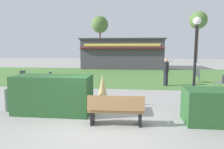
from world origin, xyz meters
name	(u,v)px	position (x,y,z in m)	size (l,w,h in m)	color
ground_plane	(92,128)	(0.00, 0.00, 0.00)	(80.00, 80.00, 0.00)	#999691
lawn_patch	(121,75)	(0.00, 11.83, 0.00)	(36.00, 12.00, 0.01)	#4C7A38
park_bench	(116,110)	(0.68, 0.28, 0.48)	(1.72, 0.59, 0.95)	#9E7547
hedge_left	(53,95)	(-1.68, 1.20, 0.69)	(2.73, 1.10, 1.38)	#28562B
hedge_right	(219,107)	(3.86, 0.78, 0.54)	(2.11, 1.10, 1.07)	#28562B
ornamental_grass_behind_left	(103,90)	(-0.04, 2.25, 0.67)	(0.53, 0.53, 1.33)	tan
ornamental_grass_behind_right	(90,97)	(-0.45, 1.76, 0.48)	(0.64, 0.64, 0.97)	tan
lamppost_mid	(196,47)	(3.99, 4.15, 2.38)	(0.36, 0.36, 3.74)	black
trash_bin	(12,100)	(-3.35, 1.38, 0.40)	(0.52, 0.52, 0.81)	#2D4233
food_kiosk	(123,53)	(-0.25, 18.85, 1.72)	(9.41, 5.08, 3.42)	#47424C
cafe_chair_west	(22,76)	(-6.19, 6.94, 0.53)	(0.59, 0.59, 0.89)	#4C5156
cafe_chair_east	(222,81)	(6.04, 6.12, 0.53)	(0.61, 0.61, 0.89)	#4C5156
cafe_chair_center	(196,75)	(5.40, 8.74, 0.53)	(0.53, 0.53, 0.89)	#4C5156
cafe_chair_north	(49,77)	(-4.10, 6.40, 0.53)	(0.48, 0.48, 0.89)	#4C5156
person_strolling	(166,72)	(3.15, 7.29, 0.86)	(0.34, 0.34, 1.69)	#23232D
parked_car_west_slot	(111,59)	(-2.45, 26.11, 0.64)	(4.33, 2.31, 1.20)	silver
tree_left_bg	(100,25)	(-4.75, 29.17, 6.18)	(2.80, 2.80, 7.65)	brown
tree_right_bg	(198,21)	(11.28, 29.76, 6.72)	(2.80, 2.80, 8.20)	brown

